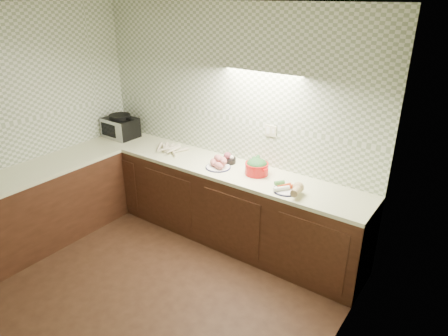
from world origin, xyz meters
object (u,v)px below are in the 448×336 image
Objects in this scene: onion_bowl at (229,159)px; dutch_oven at (257,167)px; sweet_potato_plate at (219,163)px; parsnip_pile at (170,149)px; veg_plate at (291,188)px; toaster_oven at (120,127)px.

dutch_oven is (0.42, -0.08, 0.04)m from onion_bowl.
sweet_potato_plate is 0.44m from dutch_oven.
parsnip_pile is 1.68m from veg_plate.
dutch_oven is (0.43, 0.09, 0.04)m from sweet_potato_plate.
toaster_oven reaches higher than sweet_potato_plate.
sweet_potato_plate reaches higher than veg_plate.
parsnip_pile is at bearing -0.26° from toaster_oven.
veg_plate is at bearing -1.85° from toaster_oven.
toaster_oven reaches higher than parsnip_pile.
toaster_oven is 1.69m from onion_bowl.
toaster_oven reaches higher than dutch_oven.
parsnip_pile is 2.50× the size of onion_bowl.
onion_bowl is at bearing 86.04° from sweet_potato_plate.
toaster_oven reaches higher than onion_bowl.
sweet_potato_plate is 0.90× the size of dutch_oven.
onion_bowl is 0.51× the size of dutch_oven.
parsnip_pile is 0.78m from onion_bowl.
sweet_potato_plate is 0.17m from onion_bowl.
veg_plate is at bearing -3.98° from parsnip_pile.
dutch_oven is at bearing 161.51° from veg_plate.
sweet_potato_plate is (0.76, -0.05, 0.02)m from parsnip_pile.
onion_bowl reaches higher than veg_plate.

